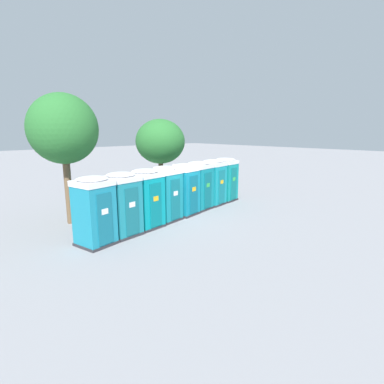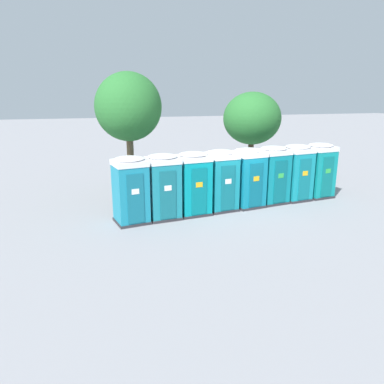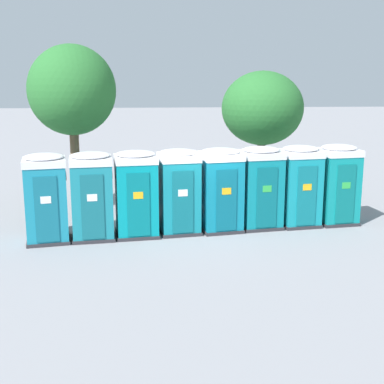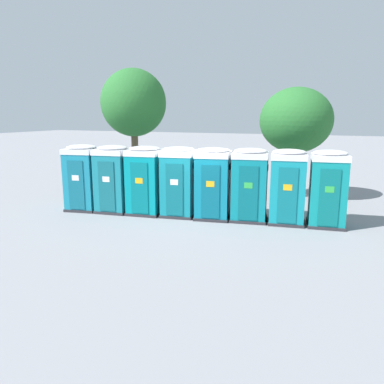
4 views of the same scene
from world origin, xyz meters
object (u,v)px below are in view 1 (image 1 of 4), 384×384
portapotty_1 (122,204)px  street_tree_0 (160,142)px  street_tree_1 (63,130)px  portapotty_0 (94,211)px  portapotty_5 (199,185)px  portapotty_6 (213,182)px  portapotty_3 (166,193)px  portapotty_4 (184,189)px  portapotty_2 (146,198)px  portapotty_7 (225,179)px

portapotty_1 → street_tree_0: 8.17m
portapotty_1 → street_tree_1: (-0.88, 3.06, 2.87)m
portapotty_0 → street_tree_0: (7.24, 5.35, 2.12)m
portapotty_5 → street_tree_0: (0.89, 4.36, 2.12)m
portapotty_1 → portapotty_6: size_ratio=1.00×
portapotty_3 → street_tree_0: size_ratio=0.53×
street_tree_0 → portapotty_0: bearing=-143.5°
portapotty_1 → portapotty_4: (3.81, 0.56, 0.00)m
portapotty_4 → portapotty_6: 2.57m
portapotty_3 → portapotty_6: (3.82, 0.54, 0.00)m
portapotty_5 → portapotty_3: bearing=-171.4°
portapotty_1 → portapotty_3: size_ratio=1.00×
portapotty_2 → portapotty_5: (3.80, 0.61, -0.00)m
portapotty_1 → portapotty_6: bearing=8.5°
street_tree_1 → portapotty_5: bearing=-20.8°
portapotty_3 → street_tree_1: street_tree_1 is taller
portapotty_2 → portapotty_4: bearing=8.2°
portapotty_2 → portapotty_7: bearing=8.3°
portapotty_0 → portapotty_6: same height
portapotty_2 → portapotty_3: size_ratio=1.00×
portapotty_3 → portapotty_5: size_ratio=1.00×
portapotty_6 → street_tree_0: size_ratio=0.53×
portapotty_6 → portapotty_7: size_ratio=1.00×
portapotty_5 → street_tree_1: bearing=159.2°
portapotty_3 → portapotty_5: bearing=8.6°
portapotty_1 → portapotty_3: same height
portapotty_4 → portapotty_0: bearing=-171.6°
portapotty_2 → portapotty_6: size_ratio=1.00×
portapotty_4 → street_tree_1: size_ratio=0.45×
portapotty_6 → street_tree_1: 8.06m
portapotty_3 → portapotty_5: (2.54, 0.38, -0.00)m
portapotty_3 → portapotty_6: size_ratio=1.00×
portapotty_2 → street_tree_1: 4.59m
portapotty_0 → portapotty_5: bearing=8.9°
portapotty_7 → street_tree_1: street_tree_1 is taller
portapotty_0 → street_tree_1: street_tree_1 is taller
portapotty_6 → street_tree_0: (-0.39, 4.21, 2.12)m
portapotty_2 → portapotty_3: bearing=10.2°
portapotty_2 → street_tree_1: (-2.15, 2.87, 2.87)m
portapotty_3 → street_tree_0: bearing=54.1°
portapotty_3 → portapotty_6: bearing=8.0°
portapotty_2 → street_tree_0: (4.70, 4.97, 2.12)m
portapotty_0 → street_tree_1: bearing=83.1°
portapotty_1 → portapotty_5: size_ratio=1.00×
portapotty_0 → portapotty_3: 3.85m
portapotty_1 → portapotty_5: (5.08, 0.80, -0.00)m
portapotty_2 → street_tree_0: street_tree_0 is taller
portapotty_4 → portapotty_3: bearing=-173.7°
portapotty_6 → street_tree_0: street_tree_0 is taller
portapotty_0 → portapotty_3: same height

